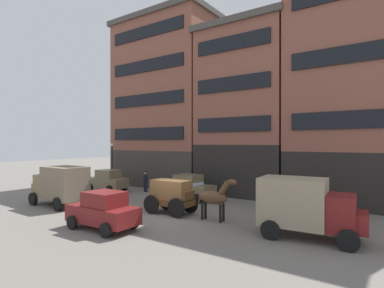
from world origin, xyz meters
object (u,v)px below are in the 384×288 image
Objects in this scene: sedan_light at (189,187)px; pedestrian_officer at (146,180)px; delivery_truck_far at (60,184)px; sedan_dark at (107,180)px; sedan_parked_curb at (103,210)px; streetlamp_curbside at (112,158)px; draft_horse at (214,197)px; fire_hydrant_curbside at (354,210)px; cargo_wagon at (171,194)px; delivery_truck_near at (307,206)px.

sedan_light is 2.09× the size of pedestrian_officer.
delivery_truck_far is 8.86m from sedan_light.
sedan_parked_curb is (9.21, -7.90, 0.00)m from sedan_dark.
streetlamp_curbside is (-11.38, 10.27, 1.76)m from sedan_parked_curb.
streetlamp_curbside is at bearing 171.20° from sedan_light.
sedan_parked_curb is at bearing -129.19° from draft_horse.
sedan_light is (8.19, 0.76, 0.00)m from sedan_dark.
sedan_dark is (-2.44, 5.95, -0.51)m from delivery_truck_far.
draft_horse is at bearing 13.49° from delivery_truck_far.
fire_hydrant_curbside is at bearing 44.53° from sedan_parked_curb.
delivery_truck_far reaches higher than cargo_wagon.
sedan_dark is 1.01× the size of sedan_parked_curb.
fire_hydrant_curbside is at bearing -2.12° from streetlamp_curbside.
draft_horse is 0.63× the size of sedan_light.
fire_hydrant_curbside is (21.03, -0.78, -2.24)m from streetlamp_curbside.
delivery_truck_far is at bearing -130.55° from sedan_light.
delivery_truck_near is 5.54m from fire_hydrant_curbside.
sedan_dark is 3.44m from pedestrian_officer.
sedan_light is at bearing 5.33° from sedan_dark.
sedan_parked_curb is 4.50× the size of fire_hydrant_curbside.
delivery_truck_far is (-15.23, -2.22, 0.00)m from delivery_truck_near.
delivery_truck_near and delivery_truck_far have the same top height.
draft_horse is 0.57× the size of streetlamp_curbside.
delivery_truck_near is 2.50× the size of pedestrian_officer.
sedan_dark is 2.11× the size of pedestrian_officer.
sedan_parked_curb is at bearing -42.06° from streetlamp_curbside.
pedestrian_officer is at bearing 123.04° from sedan_parked_curb.
sedan_light is (5.75, 6.72, -0.51)m from delivery_truck_far.
delivery_truck_near is 20.80m from streetlamp_curbside.
pedestrian_officer is (-14.58, 5.23, -0.44)m from delivery_truck_near.
delivery_truck_far is 1.17× the size of sedan_light.
draft_horse is at bearing -21.24° from streetlamp_curbside.
delivery_truck_near is 1.19× the size of sedan_dark.
fire_hydrant_curbside is at bearing 29.38° from cargo_wagon.
sedan_dark is at bearing -154.17° from pedestrian_officer.
cargo_wagon is 4.49m from sedan_parked_curb.
fire_hydrant_curbside is (10.67, 0.83, -0.49)m from sedan_light.
sedan_dark is at bearing 139.38° from sedan_parked_curb.
draft_horse is 10.93m from pedestrian_officer.
pedestrian_officer is at bearing 171.79° from sedan_light.
cargo_wagon is at bearing -179.96° from draft_horse.
streetlamp_curbside is at bearing 158.76° from draft_horse.
draft_horse is at bearing 0.04° from cargo_wagon.
streetlamp_curbside is 21.17m from fire_hydrant_curbside.
delivery_truck_near is (7.79, -0.27, 0.28)m from cargo_wagon.
fire_hydrant_curbside is (9.65, 9.49, -0.49)m from sedan_parked_curb.
sedan_light is at bearing 137.67° from draft_horse.
fire_hydrant_curbside is at bearing 77.43° from delivery_truck_near.
draft_horse is (2.95, 0.00, 0.12)m from cargo_wagon.
cargo_wagon is at bearing -150.62° from fire_hydrant_curbside.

